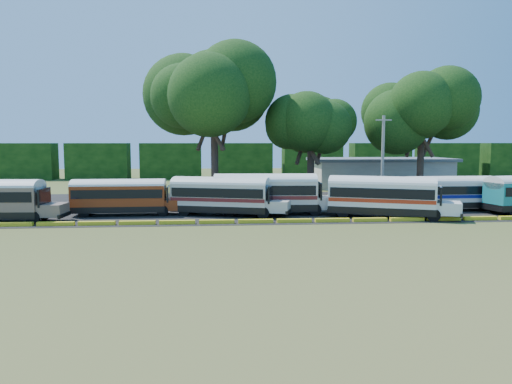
{
  "coord_description": "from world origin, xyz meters",
  "views": [
    {
      "loc": [
        -4.56,
        -36.88,
        6.29
      ],
      "look_at": [
        -1.07,
        6.0,
        1.91
      ],
      "focal_mm": 35.0,
      "sensor_mm": 36.0,
      "label": 1
    }
  ],
  "objects": [
    {
      "name": "ground",
      "position": [
        0.0,
        0.0,
        0.0
      ],
      "size": [
        160.0,
        160.0,
        0.0
      ],
      "primitive_type": "plane",
      "color": "#34501A",
      "rests_on": "ground"
    },
    {
      "name": "curb",
      "position": [
        -0.0,
        1.0,
        0.15
      ],
      "size": [
        53.7,
        0.45,
        0.3
      ],
      "color": "gold",
      "rests_on": "ground"
    },
    {
      "name": "bus_cream_east",
      "position": [
        -0.08,
        5.63,
        2.0
      ],
      "size": [
        10.88,
        3.19,
        3.54
      ],
      "rotation": [
        0.0,
        0.0,
        -0.05
      ],
      "color": "black",
      "rests_on": "ground"
    },
    {
      "name": "bus_white_blue",
      "position": [
        16.83,
        6.59,
        1.79
      ],
      "size": [
        9.65,
        2.53,
        3.16
      ],
      "rotation": [
        0.0,
        0.0,
        0.01
      ],
      "color": "black",
      "rests_on": "ground"
    },
    {
      "name": "treeline_backdrop",
      "position": [
        0.0,
        48.0,
        3.0
      ],
      "size": [
        130.0,
        4.0,
        6.0
      ],
      "color": "black",
      "rests_on": "ground"
    },
    {
      "name": "asphalt_strip",
      "position": [
        1.0,
        12.0,
        0.01
      ],
      "size": [
        64.0,
        24.0,
        0.02
      ],
      "primitive_type": "cube",
      "color": "black",
      "rests_on": "ground"
    },
    {
      "name": "tree_east",
      "position": [
        19.44,
        19.91,
        10.03
      ],
      "size": [
        9.65,
        9.65,
        13.62
      ],
      "color": "#34241A",
      "rests_on": "ground"
    },
    {
      "name": "bus_white_red",
      "position": [
        9.33,
        2.97,
        1.95
      ],
      "size": [
        10.66,
        6.28,
        3.44
      ],
      "rotation": [
        0.0,
        0.0,
        -0.38
      ],
      "color": "black",
      "rests_on": "ground"
    },
    {
      "name": "terminal_building",
      "position": [
        18.0,
        30.0,
        2.03
      ],
      "size": [
        19.0,
        9.0,
        4.0
      ],
      "color": "beige",
      "rests_on": "ground"
    },
    {
      "name": "utility_pole",
      "position": [
        11.99,
        11.44,
        4.52
      ],
      "size": [
        1.6,
        0.3,
        8.82
      ],
      "color": "gray",
      "rests_on": "ground"
    },
    {
      "name": "bus_cream_west",
      "position": [
        -3.93,
        5.18,
        1.87
      ],
      "size": [
        10.33,
        5.31,
        3.3
      ],
      "rotation": [
        0.0,
        0.0,
        -0.3
      ],
      "color": "black",
      "rests_on": "ground"
    },
    {
      "name": "bus_red",
      "position": [
        -12.51,
        6.01,
        1.79
      ],
      "size": [
        9.55,
        2.55,
        3.12
      ],
      "rotation": [
        0.0,
        0.0,
        0.02
      ],
      "color": "black",
      "rests_on": "ground"
    },
    {
      "name": "tree_center",
      "position": [
        6.14,
        18.59,
        8.38
      ],
      "size": [
        8.45,
        8.45,
        11.54
      ],
      "color": "#34241A",
      "rests_on": "ground"
    },
    {
      "name": "tree_west",
      "position": [
        -4.66,
        18.11,
        11.76
      ],
      "size": [
        11.82,
        11.82,
        16.13
      ],
      "color": "#34241A",
      "rests_on": "ground"
    }
  ]
}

